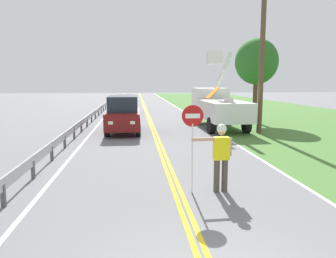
{
  "coord_description": "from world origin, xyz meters",
  "views": [
    {
      "loc": [
        -1.1,
        -3.72,
        2.93
      ],
      "look_at": [
        0.1,
        8.04,
        1.2
      ],
      "focal_mm": 34.96,
      "sensor_mm": 36.0,
      "label": 1
    }
  ],
  "objects_px": {
    "utility_pole_near": "(262,58)",
    "stop_sign_paddle": "(193,129)",
    "oncoming_sedan_second": "(126,104)",
    "roadside_tree_verge": "(256,62)",
    "utility_bucket_truck": "(217,105)",
    "oncoming_suv_nearest": "(123,114)",
    "flagger_worker": "(221,153)"
  },
  "relations": [
    {
      "from": "utility_pole_near",
      "to": "stop_sign_paddle",
      "type": "bearing_deg",
      "value": -120.1
    },
    {
      "from": "oncoming_sedan_second",
      "to": "utility_pole_near",
      "type": "xyz_separation_m",
      "value": [
        7.89,
        -12.48,
        3.36
      ]
    },
    {
      "from": "stop_sign_paddle",
      "to": "oncoming_sedan_second",
      "type": "bearing_deg",
      "value": 96.0
    },
    {
      "from": "utility_pole_near",
      "to": "roadside_tree_verge",
      "type": "distance_m",
      "value": 5.0
    },
    {
      "from": "utility_bucket_truck",
      "to": "utility_pole_near",
      "type": "xyz_separation_m",
      "value": [
        1.8,
        -2.61,
        2.8
      ]
    },
    {
      "from": "oncoming_suv_nearest",
      "to": "roadside_tree_verge",
      "type": "bearing_deg",
      "value": 22.38
    },
    {
      "from": "oncoming_suv_nearest",
      "to": "roadside_tree_verge",
      "type": "relative_size",
      "value": 0.78
    },
    {
      "from": "flagger_worker",
      "to": "oncoming_suv_nearest",
      "type": "bearing_deg",
      "value": 105.33
    },
    {
      "from": "utility_bucket_truck",
      "to": "oncoming_sedan_second",
      "type": "distance_m",
      "value": 11.61
    },
    {
      "from": "oncoming_suv_nearest",
      "to": "utility_pole_near",
      "type": "xyz_separation_m",
      "value": [
        7.7,
        -0.98,
        3.13
      ]
    },
    {
      "from": "oncoming_sedan_second",
      "to": "flagger_worker",
      "type": "bearing_deg",
      "value": -82.03
    },
    {
      "from": "utility_pole_near",
      "to": "utility_bucket_truck",
      "type": "bearing_deg",
      "value": 124.52
    },
    {
      "from": "stop_sign_paddle",
      "to": "roadside_tree_verge",
      "type": "relative_size",
      "value": 0.39
    },
    {
      "from": "stop_sign_paddle",
      "to": "utility_pole_near",
      "type": "relative_size",
      "value": 0.29
    },
    {
      "from": "flagger_worker",
      "to": "oncoming_sedan_second",
      "type": "xyz_separation_m",
      "value": [
        -3.09,
        22.06,
        -0.21
      ]
    },
    {
      "from": "roadside_tree_verge",
      "to": "oncoming_sedan_second",
      "type": "bearing_deg",
      "value": 140.62
    },
    {
      "from": "oncoming_sedan_second",
      "to": "utility_pole_near",
      "type": "height_order",
      "value": "utility_pole_near"
    },
    {
      "from": "flagger_worker",
      "to": "stop_sign_paddle",
      "type": "xyz_separation_m",
      "value": [
        -0.77,
        -0.02,
        0.66
      ]
    },
    {
      "from": "utility_pole_near",
      "to": "roadside_tree_verge",
      "type": "bearing_deg",
      "value": 72.54
    },
    {
      "from": "oncoming_sedan_second",
      "to": "utility_pole_near",
      "type": "distance_m",
      "value": 15.14
    },
    {
      "from": "utility_bucket_truck",
      "to": "utility_pole_near",
      "type": "distance_m",
      "value": 4.23
    },
    {
      "from": "flagger_worker",
      "to": "stop_sign_paddle",
      "type": "relative_size",
      "value": 0.78
    },
    {
      "from": "utility_bucket_truck",
      "to": "utility_pole_near",
      "type": "bearing_deg",
      "value": -55.48
    },
    {
      "from": "flagger_worker",
      "to": "utility_pole_near",
      "type": "relative_size",
      "value": 0.23
    },
    {
      "from": "utility_bucket_truck",
      "to": "oncoming_suv_nearest",
      "type": "xyz_separation_m",
      "value": [
        -5.9,
        -1.63,
        -0.33
      ]
    },
    {
      "from": "flagger_worker",
      "to": "oncoming_sedan_second",
      "type": "bearing_deg",
      "value": 97.97
    },
    {
      "from": "flagger_worker",
      "to": "oncoming_sedan_second",
      "type": "height_order",
      "value": "flagger_worker"
    },
    {
      "from": "utility_bucket_truck",
      "to": "roadside_tree_verge",
      "type": "distance_m",
      "value": 4.88
    },
    {
      "from": "roadside_tree_verge",
      "to": "utility_bucket_truck",
      "type": "bearing_deg",
      "value": -146.84
    },
    {
      "from": "flagger_worker",
      "to": "roadside_tree_verge",
      "type": "relative_size",
      "value": 0.31
    },
    {
      "from": "flagger_worker",
      "to": "utility_bucket_truck",
      "type": "xyz_separation_m",
      "value": [
        3.01,
        12.2,
        0.35
      ]
    },
    {
      "from": "utility_bucket_truck",
      "to": "oncoming_sedan_second",
      "type": "bearing_deg",
      "value": 121.72
    }
  ]
}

